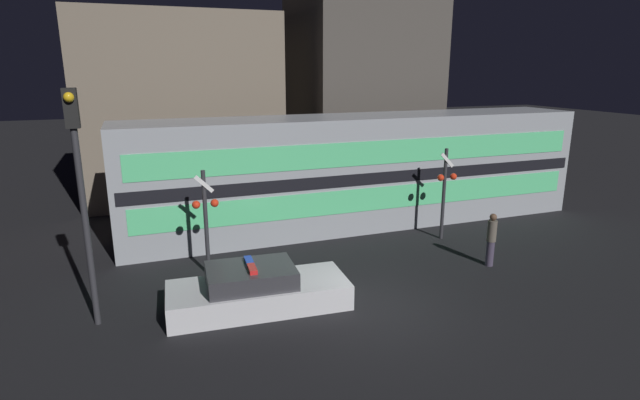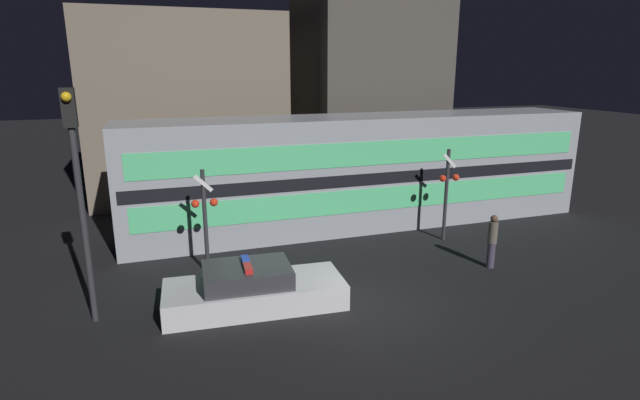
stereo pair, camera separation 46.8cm
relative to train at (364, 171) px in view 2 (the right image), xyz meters
The scene contains 9 objects.
ground_plane 7.97m from the train, 112.33° to the right, with size 120.00×120.00×0.00m, color black.
train is the anchor object (origin of this frame).
police_car 8.43m from the train, 134.56° to the right, with size 4.93×2.19×1.30m.
pedestrian 6.16m from the train, 70.08° to the right, with size 0.30×0.30×1.77m.
crossing_signal_near 3.55m from the train, 53.57° to the right, with size 0.80×0.33×3.45m.
crossing_signal_far 7.43m from the train, 154.30° to the right, with size 0.80×0.33×3.34m.
traffic_light_corner 11.27m from the train, 151.33° to the right, with size 0.30×0.46×5.86m.
building_left 10.73m from the train, 126.73° to the left, with size 9.26×6.97×8.78m.
building_center 8.08m from the train, 65.58° to the left, with size 6.72×6.32×10.08m.
Camera 2 is at (-5.17, -11.13, 6.29)m, focal length 28.00 mm.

